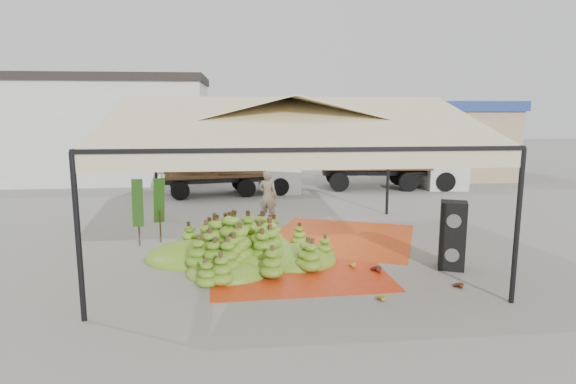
{
  "coord_description": "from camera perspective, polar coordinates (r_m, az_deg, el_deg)",
  "views": [
    {
      "loc": [
        -1.21,
        -12.35,
        3.7
      ],
      "look_at": [
        0.2,
        1.5,
        1.3
      ],
      "focal_mm": 30.0,
      "sensor_mm": 36.0,
      "label": 1
    }
  ],
  "objects": [
    {
      "name": "building_white",
      "position": [
        27.79,
        -24.44,
        6.88
      ],
      "size": [
        14.3,
        6.3,
        5.4
      ],
      "color": "silver",
      "rests_on": "ground"
    },
    {
      "name": "canopy_tent",
      "position": [
        12.41,
        -0.22,
        7.93
      ],
      "size": [
        8.1,
        8.1,
        4.0
      ],
      "color": "black",
      "rests_on": "ground"
    },
    {
      "name": "hand_yellow_b",
      "position": [
        9.74,
        10.66,
        -12.14
      ],
      "size": [
        0.41,
        0.34,
        0.18
      ],
      "primitive_type": "ellipsoid",
      "rotation": [
        0.0,
        0.0,
        0.02
      ],
      "color": "#AF8823",
      "rests_on": "ground"
    },
    {
      "name": "banana_leaves",
      "position": [
        14.24,
        -15.75,
        -5.66
      ],
      "size": [
        0.96,
        1.36,
        3.7
      ],
      "primitive_type": null,
      "color": "#21681B",
      "rests_on": "ground"
    },
    {
      "name": "tarp_right",
      "position": [
        14.19,
        6.32,
        -5.37
      ],
      "size": [
        5.23,
        5.34,
        0.01
      ],
      "primitive_type": "cube",
      "rotation": [
        0.0,
        0.0,
        -0.38
      ],
      "color": "#D14113",
      "rests_on": "ground"
    },
    {
      "name": "truck_right",
      "position": [
        23.35,
        12.93,
        3.88
      ],
      "size": [
        6.79,
        2.87,
        2.27
      ],
      "rotation": [
        0.0,
        0.0,
        -0.1
      ],
      "color": "#53351B",
      "rests_on": "ground"
    },
    {
      "name": "hand_yellow_a",
      "position": [
        11.58,
        7.3,
        -8.48
      ],
      "size": [
        0.38,
        0.31,
        0.17
      ],
      "primitive_type": "ellipsoid",
      "rotation": [
        0.0,
        0.0,
        -0.02
      ],
      "color": "gold",
      "rests_on": "ground"
    },
    {
      "name": "tarp_left",
      "position": [
        11.55,
        0.95,
        -8.87
      ],
      "size": [
        4.13,
        3.95,
        0.01
      ],
      "primitive_type": "cube",
      "rotation": [
        0.0,
        0.0,
        0.04
      ],
      "color": "red",
      "rests_on": "ground"
    },
    {
      "name": "hand_red_b",
      "position": [
        10.81,
        19.32,
        -10.32
      ],
      "size": [
        0.42,
        0.36,
        0.18
      ],
      "primitive_type": "ellipsoid",
      "rotation": [
        0.0,
        0.0,
        0.14
      ],
      "color": "#582514",
      "rests_on": "ground"
    },
    {
      "name": "ground",
      "position": [
        12.95,
        -0.21,
        -6.82
      ],
      "size": [
        90.0,
        90.0,
        0.0
      ],
      "primitive_type": "plane",
      "color": "slate",
      "rests_on": "ground"
    },
    {
      "name": "banana_heap",
      "position": [
        11.97,
        -5.25,
        -5.61
      ],
      "size": [
        5.83,
        5.2,
        1.06
      ],
      "primitive_type": "ellipsoid",
      "rotation": [
        0.0,
        0.0,
        -0.26
      ],
      "color": "#4F7819",
      "rests_on": "ground"
    },
    {
      "name": "hanging_bunches",
      "position": [
        11.14,
        -2.01,
        4.21
      ],
      "size": [
        4.74,
        0.24,
        0.2
      ],
      "color": "#5A811A",
      "rests_on": "ground"
    },
    {
      "name": "building_tan",
      "position": [
        27.77,
        18.1,
        5.95
      ],
      "size": [
        6.3,
        5.3,
        4.1
      ],
      "color": "tan",
      "rests_on": "ground"
    },
    {
      "name": "truck_left",
      "position": [
        21.26,
        -6.01,
        3.04
      ],
      "size": [
        6.01,
        2.8,
        1.99
      ],
      "rotation": [
        0.0,
        0.0,
        0.15
      ],
      "color": "#51311B",
      "rests_on": "ground"
    },
    {
      "name": "vendor",
      "position": [
        15.83,
        -2.42,
        -0.51
      ],
      "size": [
        0.75,
        0.63,
        1.75
      ],
      "primitive_type": "imported",
      "rotation": [
        0.0,
        0.0,
        2.75
      ],
      "color": "gray",
      "rests_on": "ground"
    },
    {
      "name": "hand_red_a",
      "position": [
        11.31,
        10.03,
        -8.86
      ],
      "size": [
        0.55,
        0.47,
        0.22
      ],
      "primitive_type": "ellipsoid",
      "rotation": [
        0.0,
        0.0,
        0.14
      ],
      "color": "#5C1D15",
      "rests_on": "ground"
    },
    {
      "name": "speaker_stack",
      "position": [
        11.87,
        18.91,
        -4.89
      ],
      "size": [
        0.73,
        0.69,
        1.6
      ],
      "rotation": [
        0.0,
        0.0,
        -0.39
      ],
      "color": "black",
      "rests_on": "ground"
    },
    {
      "name": "hand_green",
      "position": [
        11.02,
        -1.85,
        -9.29
      ],
      "size": [
        0.57,
        0.57,
        0.2
      ],
      "primitive_type": "ellipsoid",
      "rotation": [
        0.0,
        0.0,
        -0.73
      ],
      "color": "#4F7117",
      "rests_on": "ground"
    }
  ]
}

